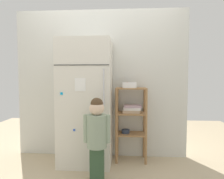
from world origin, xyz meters
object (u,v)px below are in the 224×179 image
Objects in this scene: child_standing at (97,131)px; pantry_shelf_unit at (131,116)px; refrigerator at (86,102)px; fruit_bin at (129,85)px.

child_standing is 0.75m from pantry_shelf_unit.
fruit_bin is (0.61, 0.11, 0.23)m from refrigerator.
refrigerator is 1.63× the size of pantry_shelf_unit.
fruit_bin is at bearing 10.60° from refrigerator.
pantry_shelf_unit is (0.64, 0.13, -0.21)m from refrigerator.
fruit_bin is (-0.03, -0.02, 0.45)m from pantry_shelf_unit.
fruit_bin is at bearing 57.88° from child_standing.
pantry_shelf_unit is 5.47× the size of fruit_bin.
refrigerator is 0.69m from pantry_shelf_unit.
pantry_shelf_unit reaches higher than child_standing.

